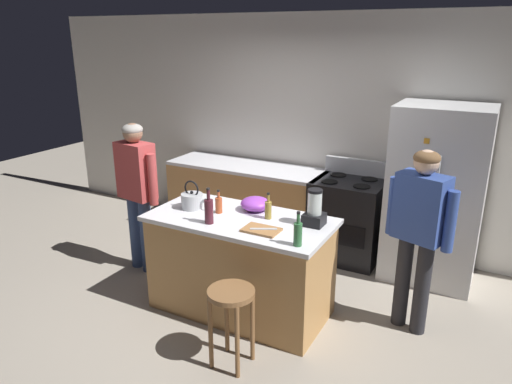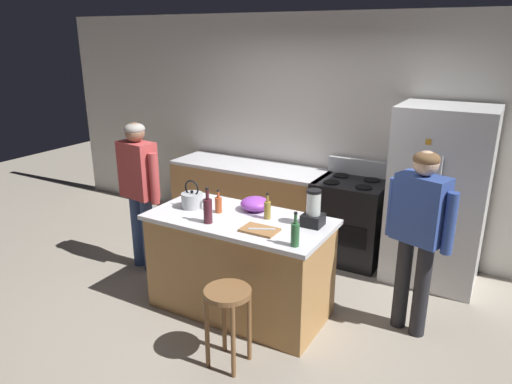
{
  "view_description": "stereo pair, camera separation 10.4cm",
  "coord_description": "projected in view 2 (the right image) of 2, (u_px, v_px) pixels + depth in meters",
  "views": [
    {
      "loc": [
        1.95,
        -3.34,
        2.45
      ],
      "look_at": [
        0.0,
        0.3,
        1.07
      ],
      "focal_mm": 33.16,
      "sensor_mm": 36.0,
      "label": 1
    },
    {
      "loc": [
        2.04,
        -3.29,
        2.45
      ],
      "look_at": [
        0.0,
        0.3,
        1.07
      ],
      "focal_mm": 33.16,
      "sensor_mm": 36.0,
      "label": 2
    }
  ],
  "objects": [
    {
      "name": "bottle_cooking_sauce",
      "position": [
        218.0,
        204.0,
        4.25
      ],
      "size": [
        0.06,
        0.06,
        0.22
      ],
      "color": "#B24C26",
      "rests_on": "kitchen_island"
    },
    {
      "name": "bottle_vinegar",
      "position": [
        267.0,
        209.0,
        4.11
      ],
      "size": [
        0.06,
        0.06,
        0.24
      ],
      "color": "olive",
      "rests_on": "kitchen_island"
    },
    {
      "name": "bottle_olive_oil",
      "position": [
        295.0,
        234.0,
        3.57
      ],
      "size": [
        0.07,
        0.07,
        0.28
      ],
      "color": "#2D6638",
      "rests_on": "kitchen_island"
    },
    {
      "name": "tea_kettle",
      "position": [
        192.0,
        200.0,
        4.37
      ],
      "size": [
        0.28,
        0.2,
        0.27
      ],
      "color": "#B7BABF",
      "rests_on": "kitchen_island"
    },
    {
      "name": "cutting_board",
      "position": [
        260.0,
        230.0,
        3.87
      ],
      "size": [
        0.3,
        0.2,
        0.02
      ],
      "primitive_type": "cube",
      "color": "#9E6B3D",
      "rests_on": "kitchen_island"
    },
    {
      "name": "refrigerator",
      "position": [
        438.0,
        197.0,
        4.73
      ],
      "size": [
        0.9,
        0.73,
        1.82
      ],
      "color": "silver",
      "rests_on": "ground_plane"
    },
    {
      "name": "ground_plane",
      "position": [
        240.0,
        309.0,
        4.45
      ],
      "size": [
        14.0,
        14.0,
        0.0
      ],
      "primitive_type": "plane",
      "color": "#9E9384"
    },
    {
      "name": "blender_appliance",
      "position": [
        313.0,
        211.0,
        3.94
      ],
      "size": [
        0.17,
        0.17,
        0.32
      ],
      "color": "black",
      "rests_on": "kitchen_island"
    },
    {
      "name": "mixing_bowl",
      "position": [
        255.0,
        204.0,
        4.31
      ],
      "size": [
        0.27,
        0.27,
        0.12
      ],
      "primitive_type": "ellipsoid",
      "color": "purple",
      "rests_on": "kitchen_island"
    },
    {
      "name": "back_counter_run",
      "position": [
        250.0,
        201.0,
        5.95
      ],
      "size": [
        2.0,
        0.64,
        0.92
      ],
      "color": "#B7844C",
      "rests_on": "ground_plane"
    },
    {
      "name": "back_wall",
      "position": [
        324.0,
        132.0,
        5.63
      ],
      "size": [
        8.0,
        0.1,
        2.7
      ],
      "primitive_type": "cube",
      "color": "silver",
      "rests_on": "ground_plane"
    },
    {
      "name": "kitchen_island",
      "position": [
        240.0,
        264.0,
        4.3
      ],
      "size": [
        1.63,
        0.81,
        0.92
      ],
      "color": "#B7844C",
      "rests_on": "ground_plane"
    },
    {
      "name": "bottle_wine",
      "position": [
        208.0,
        210.0,
        4.01
      ],
      "size": [
        0.08,
        0.08,
        0.32
      ],
      "color": "#471923",
      "rests_on": "kitchen_island"
    },
    {
      "name": "chef_knife",
      "position": [
        262.0,
        229.0,
        3.85
      ],
      "size": [
        0.21,
        0.13,
        0.01
      ],
      "primitive_type": "cube",
      "rotation": [
        0.0,
        0.0,
        0.48
      ],
      "color": "#B7BABF",
      "rests_on": "cutting_board"
    },
    {
      "name": "person_by_island_left",
      "position": [
        139.0,
        183.0,
        4.95
      ],
      "size": [
        0.6,
        0.28,
        1.61
      ],
      "color": "#384C7A",
      "rests_on": "ground_plane"
    },
    {
      "name": "bar_stool",
      "position": [
        228.0,
        307.0,
        3.56
      ],
      "size": [
        0.36,
        0.36,
        0.65
      ],
      "color": "brown",
      "rests_on": "ground_plane"
    },
    {
      "name": "stove_range",
      "position": [
        349.0,
        220.0,
        5.31
      ],
      "size": [
        0.76,
        0.65,
        1.1
      ],
      "color": "black",
      "rests_on": "ground_plane"
    },
    {
      "name": "person_by_sink_right",
      "position": [
        419.0,
        227.0,
        3.84
      ],
      "size": [
        0.59,
        0.33,
        1.6
      ],
      "color": "#26262B",
      "rests_on": "ground_plane"
    }
  ]
}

